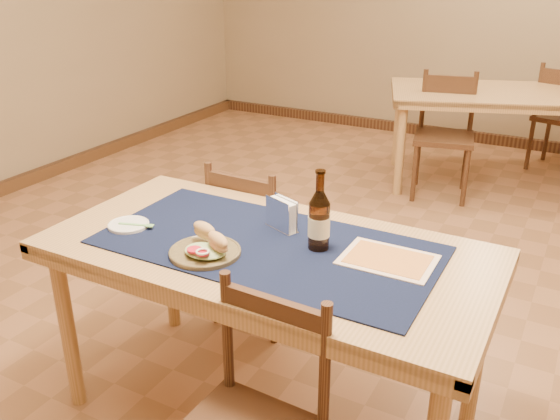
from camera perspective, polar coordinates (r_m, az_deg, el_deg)
The scene contains 13 objects.
room at distance 2.63m, azimuth 7.61°, elevation 16.56°, with size 6.04×7.04×2.84m.
main_table at distance 2.15m, azimuth -1.28°, elevation -5.40°, with size 1.60×0.80×0.75m.
placemat at distance 2.11m, azimuth -1.30°, elevation -3.37°, with size 1.20×0.60×0.01m, color #0E1333.
baseboard at distance 3.09m, azimuth 6.28°, elevation -9.17°, with size 6.00×7.00×0.10m.
back_table at distance 4.93m, azimuth 21.05°, elevation 9.68°, with size 1.94×1.41×0.75m.
chair_main_far at distance 2.84m, azimuth -2.20°, elevation -2.97°, with size 0.40×0.40×0.85m.
chair_back_near at distance 4.63m, azimuth 15.54°, elevation 7.13°, with size 0.51×0.51×0.92m.
sandwich_plate at distance 2.04m, azimuth -7.10°, elevation -3.66°, with size 0.25×0.25×0.09m.
side_plate at distance 2.31m, azimuth -14.38°, elevation -1.36°, with size 0.15×0.15×0.01m.
fork at distance 2.29m, azimuth -13.43°, elevation -1.40°, with size 0.14×0.06×0.00m.
beer_bottle at distance 2.04m, azimuth 3.78°, elevation -0.98°, with size 0.08×0.08×0.29m.
napkin_holder at distance 2.20m, azimuth 0.17°, elevation -0.47°, with size 0.15×0.10×0.12m.
menu_card at distance 2.03m, azimuth 10.36°, elevation -4.70°, with size 0.31×0.23×0.01m.
Camera 1 is at (0.94, -2.43, 1.70)m, focal length 38.00 mm.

